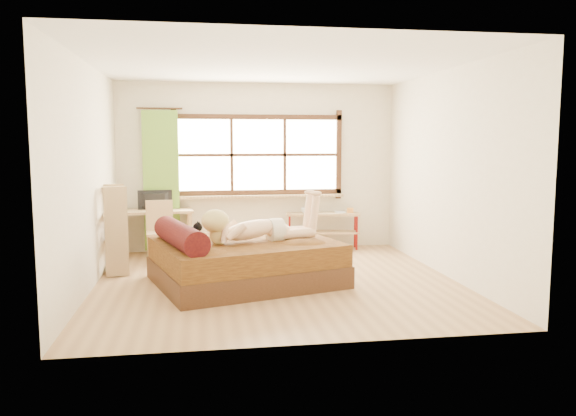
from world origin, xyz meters
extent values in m
plane|color=#9E754C|center=(0.00, 0.00, 0.00)|extent=(4.50, 4.50, 0.00)
plane|color=white|center=(0.00, 0.00, 2.70)|extent=(4.50, 4.50, 0.00)
plane|color=silver|center=(0.00, 2.25, 1.35)|extent=(4.50, 0.00, 4.50)
plane|color=silver|center=(0.00, -2.25, 1.35)|extent=(4.50, 0.00, 4.50)
plane|color=silver|center=(-2.25, 0.00, 1.35)|extent=(0.00, 4.50, 4.50)
plane|color=silver|center=(2.25, 0.00, 1.35)|extent=(0.00, 4.50, 4.50)
cube|color=#FFEDBF|center=(0.00, 2.25, 1.55)|extent=(2.60, 0.01, 1.30)
cube|color=#A08157|center=(0.00, 2.17, 0.88)|extent=(2.80, 0.16, 0.04)
cube|color=#438123|center=(-1.55, 2.13, 1.15)|extent=(0.55, 0.10, 2.20)
cube|color=black|center=(-0.39, 0.01, 0.13)|extent=(2.53, 2.24, 0.27)
cube|color=#351D0C|center=(-0.39, 0.01, 0.40)|extent=(2.48, 2.20, 0.27)
cylinder|color=black|center=(-1.19, -0.22, 0.66)|extent=(0.70, 1.47, 0.30)
cube|color=#A08157|center=(-1.64, 1.95, 0.69)|extent=(1.18, 0.63, 0.04)
cube|color=#A08157|center=(-2.14, 1.69, 0.34)|extent=(0.05, 0.05, 0.68)
cube|color=#A08157|center=(-1.10, 1.79, 0.34)|extent=(0.05, 0.05, 0.68)
cube|color=#A08157|center=(-2.18, 2.11, 0.34)|extent=(0.05, 0.05, 0.68)
cube|color=#A08157|center=(-1.14, 2.21, 0.34)|extent=(0.05, 0.05, 0.68)
imported|color=black|center=(-1.64, 2.00, 0.86)|extent=(0.53, 0.12, 0.30)
cube|color=#A08157|center=(-1.54, 1.50, 0.42)|extent=(0.43, 0.43, 0.04)
cube|color=#A08157|center=(-1.56, 1.68, 0.66)|extent=(0.40, 0.08, 0.45)
cube|color=#A08157|center=(-1.70, 1.31, 0.20)|extent=(0.04, 0.04, 0.40)
cube|color=#A08157|center=(-1.36, 1.35, 0.20)|extent=(0.04, 0.04, 0.40)
cube|color=#A08157|center=(-1.73, 1.65, 0.20)|extent=(0.04, 0.04, 0.40)
cube|color=#A08157|center=(-1.39, 1.69, 0.20)|extent=(0.04, 0.04, 0.40)
cube|color=#A08157|center=(1.05, 2.07, 0.58)|extent=(1.23, 0.48, 0.04)
cube|color=#A08157|center=(1.05, 2.07, 0.28)|extent=(1.23, 0.48, 0.03)
cylinder|color=maroon|center=(0.48, 2.04, 0.30)|extent=(0.04, 0.04, 0.60)
cylinder|color=maroon|center=(1.57, 1.87, 0.30)|extent=(0.04, 0.04, 0.60)
cylinder|color=maroon|center=(0.52, 2.27, 0.30)|extent=(0.04, 0.04, 0.60)
cylinder|color=maroon|center=(1.61, 2.10, 0.30)|extent=(0.04, 0.04, 0.60)
cube|color=orange|center=(1.49, 2.00, 0.64)|extent=(0.11, 0.11, 0.08)
imported|color=gray|center=(0.75, 2.07, 0.65)|extent=(0.14, 0.14, 0.09)
imported|color=gray|center=(1.25, 2.07, 0.61)|extent=(0.21, 0.26, 0.02)
cube|color=#A08157|center=(-2.08, 0.81, 0.05)|extent=(0.38, 0.53, 0.03)
cube|color=#A08157|center=(-2.08, 0.81, 0.41)|extent=(0.38, 0.53, 0.03)
cube|color=#A08157|center=(-2.08, 0.81, 0.78)|extent=(0.38, 0.53, 0.03)
cube|color=#A08157|center=(-2.08, 0.81, 1.15)|extent=(0.38, 0.53, 0.03)
cube|color=#A08157|center=(-2.03, 0.57, 0.60)|extent=(0.29, 0.09, 1.18)
cube|color=#A08157|center=(-2.13, 1.04, 0.60)|extent=(0.29, 0.09, 1.18)
camera|label=1|loc=(-0.94, -6.89, 1.76)|focal=35.00mm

